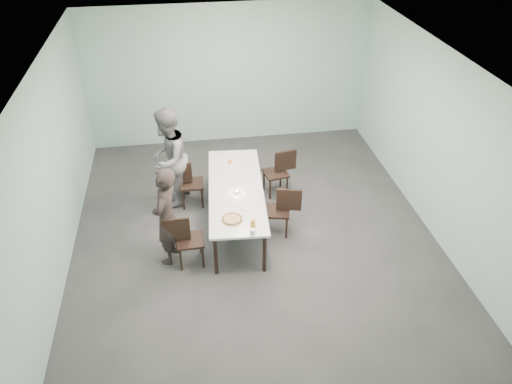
{
  "coord_description": "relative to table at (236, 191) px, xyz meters",
  "views": [
    {
      "loc": [
        -1.01,
        -6.62,
        5.35
      ],
      "look_at": [
        0.0,
        -0.24,
        1.0
      ],
      "focal_mm": 35.0,
      "sensor_mm": 36.0,
      "label": 1
    }
  ],
  "objects": [
    {
      "name": "pizza",
      "position": [
        -0.16,
        -0.86,
        0.08
      ],
      "size": [
        0.34,
        0.34,
        0.04
      ],
      "color": "white",
      "rests_on": "table"
    },
    {
      "name": "side_plate",
      "position": [
        0.1,
        -0.59,
        0.06
      ],
      "size": [
        0.18,
        0.18,
        0.01
      ],
      "primitive_type": "cylinder",
      "color": "white",
      "rests_on": "table"
    },
    {
      "name": "table",
      "position": [
        0.0,
        0.0,
        0.0
      ],
      "size": [
        1.1,
        2.66,
        0.75
      ],
      "rotation": [
        0.0,
        0.0,
        -0.08
      ],
      "color": "white",
      "rests_on": "ground"
    },
    {
      "name": "diner_far",
      "position": [
        -1.09,
        0.85,
        0.23
      ],
      "size": [
        0.98,
        1.1,
        1.86
      ],
      "primitive_type": "imported",
      "rotation": [
        0.0,
        0.0,
        -1.94
      ],
      "color": "slate",
      "rests_on": "ground"
    },
    {
      "name": "beer_glass",
      "position": [
        0.12,
        -1.1,
        0.13
      ],
      "size": [
        0.08,
        0.08,
        0.15
      ],
      "primitive_type": "cylinder",
      "color": "gold",
      "rests_on": "table"
    },
    {
      "name": "water_tumbler",
      "position": [
        0.09,
        -1.25,
        0.1
      ],
      "size": [
        0.08,
        0.08,
        0.09
      ],
      "primitive_type": "cylinder",
      "color": "silver",
      "rests_on": "table"
    },
    {
      "name": "ground",
      "position": [
        0.26,
        -0.29,
        -0.69
      ],
      "size": [
        7.0,
        7.0,
        0.0
      ],
      "primitive_type": "plane",
      "color": "#333335",
      "rests_on": "ground"
    },
    {
      "name": "chair_far_left",
      "position": [
        -0.8,
        0.75,
        -0.19
      ],
      "size": [
        0.62,
        0.44,
        0.87
      ],
      "rotation": [
        0.0,
        0.0,
        -0.04
      ],
      "color": "black",
      "rests_on": "ground"
    },
    {
      "name": "chair_near_left",
      "position": [
        -0.91,
        -0.86,
        -0.19
      ],
      "size": [
        0.62,
        0.44,
        0.87
      ],
      "rotation": [
        0.0,
        0.0,
        0.04
      ],
      "color": "black",
      "rests_on": "ground"
    },
    {
      "name": "room_shell",
      "position": [
        0.26,
        -0.29,
        1.33
      ],
      "size": [
        6.02,
        7.02,
        3.01
      ],
      "color": "#9AC2BA",
      "rests_on": "ground"
    },
    {
      "name": "chair_far_right",
      "position": [
        0.93,
        0.88,
        -0.19
      ],
      "size": [
        0.64,
        0.49,
        0.87
      ],
      "rotation": [
        0.0,
        0.0,
        3.31
      ],
      "color": "black",
      "rests_on": "ground"
    },
    {
      "name": "tealight",
      "position": [
        -0.0,
        -0.14,
        0.08
      ],
      "size": [
        0.06,
        0.06,
        0.05
      ],
      "color": "silver",
      "rests_on": "table"
    },
    {
      "name": "diner_near",
      "position": [
        -1.15,
        -0.72,
        0.13
      ],
      "size": [
        0.58,
        0.7,
        1.65
      ],
      "primitive_type": "imported",
      "rotation": [
        0.0,
        0.0,
        -1.92
      ],
      "color": "black",
      "rests_on": "ground"
    },
    {
      "name": "menu",
      "position": [
        -0.07,
        0.89,
        0.06
      ],
      "size": [
        0.32,
        0.24,
        0.01
      ],
      "primitive_type": "cube",
      "rotation": [
        0.0,
        0.0,
        -0.08
      ],
      "color": "silver",
      "rests_on": "table"
    },
    {
      "name": "amber_tumbler",
      "position": [
        -0.01,
        0.81,
        0.1
      ],
      "size": [
        0.07,
        0.07,
        0.08
      ],
      "primitive_type": "cylinder",
      "color": "gold",
      "rests_on": "table"
    },
    {
      "name": "chair_near_right",
      "position": [
        0.73,
        -0.33,
        -0.19
      ],
      "size": [
        0.65,
        0.51,
        0.87
      ],
      "rotation": [
        0.0,
        0.0,
        2.89
      ],
      "color": "black",
      "rests_on": "ground"
    }
  ]
}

